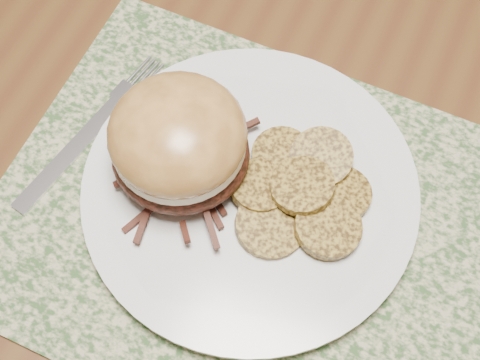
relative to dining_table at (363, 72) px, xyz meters
name	(u,v)px	position (x,y,z in m)	size (l,w,h in m)	color
ground	(307,268)	(0.00, 0.00, -0.67)	(3.50, 3.50, 0.00)	brown
dining_table	(363,72)	(0.00, 0.00, 0.00)	(1.50, 0.90, 0.75)	#563719
placemat	(270,228)	(-0.01, -0.24, 0.08)	(0.45, 0.33, 0.00)	#37562C
dinner_plate	(250,191)	(-0.04, -0.22, 0.09)	(0.26, 0.26, 0.02)	white
pork_sandwich	(179,143)	(-0.10, -0.22, 0.14)	(0.14, 0.14, 0.08)	black
roasted_potatoes	(301,191)	(0.00, -0.21, 0.11)	(0.13, 0.14, 0.03)	olive
fork	(92,131)	(-0.19, -0.22, 0.09)	(0.05, 0.18, 0.00)	silver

